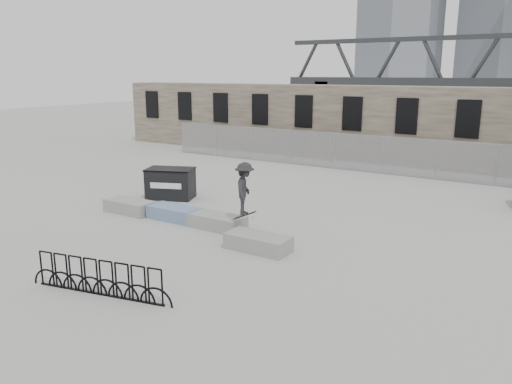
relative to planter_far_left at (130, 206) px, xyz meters
The scene contains 10 objects.
ground 3.03m from the planter_far_left, ahead, with size 120.00×120.00×0.00m, color #A8A9A4.
stone_wall 16.67m from the planter_far_left, 79.47° to the left, with size 36.00×2.58×4.50m.
chainlink_fence 12.91m from the planter_far_left, 76.44° to the left, with size 22.06×0.06×2.02m.
planter_far_left is the anchor object (origin of this frame).
planter_center_left 2.10m from the planter_far_left, ahead, with size 2.00×0.90×0.48m.
planter_center_right 4.06m from the planter_far_left, ahead, with size 2.00×0.90×0.48m.
planter_offset 6.47m from the planter_far_left, ahead, with size 2.00×0.90×0.48m.
dumpster 2.60m from the planter_far_left, 94.02° to the left, with size 2.29×1.86×1.30m.
bike_rack 7.41m from the planter_far_left, 49.45° to the right, with size 3.96×0.88×0.90m.
skateboarder 5.57m from the planter_far_left, ahead, with size 1.05×1.28×1.92m.
Camera 1 is at (10.99, -13.12, 5.28)m, focal length 35.00 mm.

